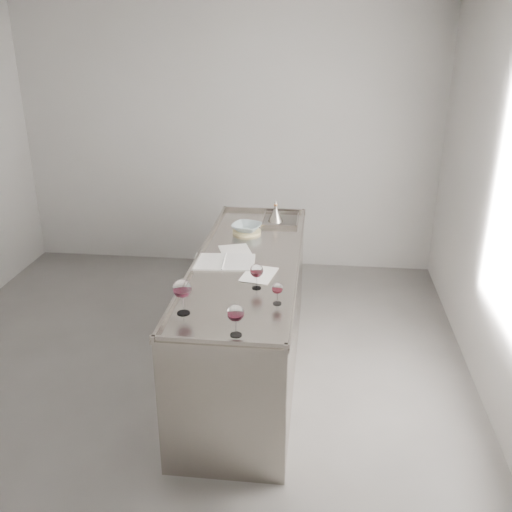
# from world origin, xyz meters

# --- Properties ---
(room_shell) EXTENTS (4.54, 5.04, 2.84)m
(room_shell) POSITION_xyz_m (0.00, 0.00, 1.40)
(room_shell) COLOR #514E4C
(room_shell) RESTS_ON ground
(counter) EXTENTS (0.77, 2.42, 0.97)m
(counter) POSITION_xyz_m (0.50, 0.30, 0.47)
(counter) COLOR gray
(counter) RESTS_ON ground
(wine_glass_left) EXTENTS (0.11, 0.11, 0.22)m
(wine_glass_left) POSITION_xyz_m (0.23, -0.56, 1.10)
(wine_glass_left) COLOR white
(wine_glass_left) RESTS_ON counter
(wine_glass_middle) EXTENTS (0.10, 0.10, 0.19)m
(wine_glass_middle) POSITION_xyz_m (0.58, -0.78, 1.07)
(wine_glass_middle) COLOR white
(wine_glass_middle) RESTS_ON counter
(wine_glass_right) EXTENTS (0.09, 0.09, 0.17)m
(wine_glass_right) POSITION_xyz_m (0.62, -0.16, 1.06)
(wine_glass_right) COLOR white
(wine_glass_right) RESTS_ON counter
(wine_glass_small) EXTENTS (0.07, 0.07, 0.14)m
(wine_glass_small) POSITION_xyz_m (0.78, -0.37, 1.04)
(wine_glass_small) COLOR white
(wine_glass_small) RESTS_ON counter
(notebook) EXTENTS (0.46, 0.34, 0.02)m
(notebook) POSITION_xyz_m (0.34, 0.24, 0.95)
(notebook) COLOR silver
(notebook) RESTS_ON counter
(loose_paper_top) EXTENTS (0.32, 0.38, 0.00)m
(loose_paper_top) POSITION_xyz_m (0.39, 0.45, 0.94)
(loose_paper_top) COLOR silver
(loose_paper_top) RESTS_ON counter
(loose_paper_under) EXTENTS (0.26, 0.33, 0.00)m
(loose_paper_under) POSITION_xyz_m (0.61, 0.05, 0.94)
(loose_paper_under) COLOR white
(loose_paper_under) RESTS_ON counter
(trivet) EXTENTS (0.25, 0.25, 0.02)m
(trivet) POSITION_xyz_m (0.42, 0.89, 0.95)
(trivet) COLOR #C8BA81
(trivet) RESTS_ON counter
(ceramic_bowl) EXTENTS (0.29, 0.29, 0.06)m
(ceramic_bowl) POSITION_xyz_m (0.42, 0.89, 0.99)
(ceramic_bowl) COLOR #93A6AB
(ceramic_bowl) RESTS_ON trivet
(wine_funnel) EXTENTS (0.14, 0.14, 0.20)m
(wine_funnel) POSITION_xyz_m (0.63, 1.21, 1.00)
(wine_funnel) COLOR #A49D92
(wine_funnel) RESTS_ON counter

